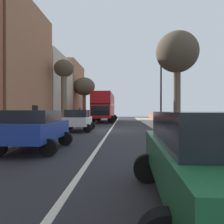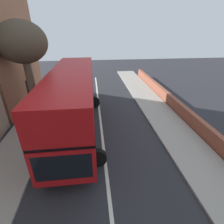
# 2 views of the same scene
# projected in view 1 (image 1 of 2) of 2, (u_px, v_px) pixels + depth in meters

# --- Properties ---
(ground_plane) EXTENTS (84.00, 84.00, 0.00)m
(ground_plane) POSITION_uv_depth(u_px,v_px,m) (110.00, 130.00, 18.58)
(ground_plane) COLOR #28282D
(road_centre_line) EXTENTS (0.16, 54.00, 0.01)m
(road_centre_line) POSITION_uv_depth(u_px,v_px,m) (110.00, 130.00, 18.58)
(road_centre_line) COLOR silver
(road_centre_line) RESTS_ON ground
(sidewalk_left) EXTENTS (2.60, 60.00, 0.12)m
(sidewalk_left) POSITION_uv_depth(u_px,v_px,m) (53.00, 129.00, 18.84)
(sidewalk_left) COLOR #9E998E
(sidewalk_left) RESTS_ON ground
(sidewalk_right) EXTENTS (2.60, 60.00, 0.12)m
(sidewalk_right) POSITION_uv_depth(u_px,v_px,m) (169.00, 130.00, 18.32)
(sidewalk_right) COLOR #9E998E
(sidewalk_right) RESTS_ON ground
(terraced_houses_left) EXTENTS (4.07, 47.62, 10.89)m
(terraced_houses_left) POSITION_uv_depth(u_px,v_px,m) (10.00, 72.00, 18.72)
(terraced_houses_left) COLOR #9E6647
(terraced_houses_left) RESTS_ON ground
(boundary_wall_right) EXTENTS (0.36, 54.00, 1.00)m
(boundary_wall_right) POSITION_uv_depth(u_px,v_px,m) (188.00, 124.00, 18.23)
(boundary_wall_right) COLOR brown
(boundary_wall_right) RESTS_ON ground
(double_decker_bus) EXTENTS (3.58, 10.56, 4.06)m
(double_decker_bus) POSITION_uv_depth(u_px,v_px,m) (104.00, 106.00, 31.83)
(double_decker_bus) COLOR #B41214
(double_decker_bus) RESTS_ON ground
(parked_car_white_left_0) EXTENTS (2.56, 3.97, 1.70)m
(parked_car_white_left_0) POSITION_uv_depth(u_px,v_px,m) (78.00, 119.00, 17.48)
(parked_car_white_left_0) COLOR silver
(parked_car_white_left_0) RESTS_ON ground
(parked_car_green_right_1) EXTENTS (2.51, 4.62, 1.62)m
(parked_car_green_right_1) POSITION_uv_depth(u_px,v_px,m) (210.00, 156.00, 3.47)
(parked_car_green_right_1) COLOR #1E6038
(parked_car_green_right_1) RESTS_ON ground
(parked_car_blue_left_2) EXTENTS (2.53, 4.06, 1.65)m
(parked_car_blue_left_2) POSITION_uv_depth(u_px,v_px,m) (36.00, 127.00, 9.09)
(parked_car_blue_left_2) COLOR #1E389E
(parked_car_blue_left_2) RESTS_ON ground
(street_tree_left_0) EXTENTS (2.04, 2.04, 6.81)m
(street_tree_left_0) POSITION_uv_depth(u_px,v_px,m) (64.00, 75.00, 22.79)
(street_tree_left_0) COLOR brown
(street_tree_left_0) RESTS_ON sidewalk_left
(street_tree_right_1) EXTENTS (3.21, 3.21, 7.57)m
(street_tree_right_1) POSITION_uv_depth(u_px,v_px,m) (177.00, 54.00, 16.80)
(street_tree_right_1) COLOR brown
(street_tree_right_1) RESTS_ON sidewalk_right
(street_tree_left_2) EXTENTS (3.39, 3.39, 6.80)m
(street_tree_left_2) POSITION_uv_depth(u_px,v_px,m) (84.00, 87.00, 34.94)
(street_tree_left_2) COLOR brown
(street_tree_left_2) RESTS_ON sidewalk_left
(lamppost_right) EXTENTS (0.32, 0.32, 6.31)m
(lamppost_right) POSITION_uv_depth(u_px,v_px,m) (161.00, 85.00, 18.71)
(lamppost_right) COLOR black
(lamppost_right) RESTS_ON sidewalk_right
(litter_bin_right) EXTENTS (0.55, 0.55, 1.08)m
(litter_bin_right) POSITION_uv_depth(u_px,v_px,m) (178.00, 123.00, 16.90)
(litter_bin_right) COLOR black
(litter_bin_right) RESTS_ON sidewalk_right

